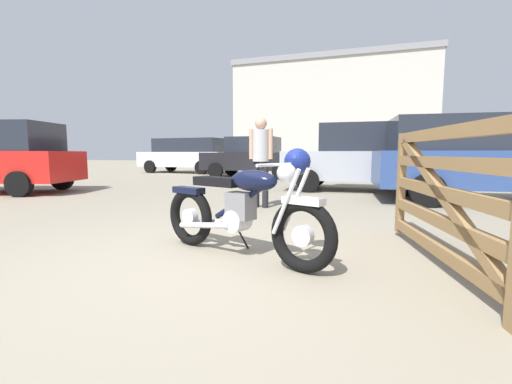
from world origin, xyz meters
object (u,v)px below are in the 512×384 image
blue_hatchback_right (360,157)px  vintage_motorcycle (245,208)px  bystander (261,153)px  timber_gate (459,192)px  white_estate_far (254,157)px  pale_sedan_back (187,154)px  silver_sedan_mid (493,157)px

blue_hatchback_right → vintage_motorcycle: bearing=80.9°
vintage_motorcycle → bystander: 3.20m
timber_gate → bystander: bystander is taller
white_estate_far → pale_sedan_back: bearing=-26.2°
bystander → white_estate_far: size_ratio=0.39×
vintage_motorcycle → timber_gate: size_ratio=0.76×
timber_gate → blue_hatchback_right: size_ratio=0.64×
bystander → white_estate_far: 8.19m
silver_sedan_mid → white_estate_far: bearing=135.4°
blue_hatchback_right → white_estate_far: bearing=-44.6°
timber_gate → white_estate_far: 12.02m
vintage_motorcycle → blue_hatchback_right: size_ratio=0.49×
timber_gate → pale_sedan_back: pale_sedan_back is taller
timber_gate → blue_hatchback_right: bearing=-4.2°
vintage_motorcycle → timber_gate: (1.81, -0.14, 0.21)m
bystander → silver_sedan_mid: bearing=-61.4°
blue_hatchback_right → pale_sedan_back: blue_hatchback_right is taller
blue_hatchback_right → silver_sedan_mid: (2.47, -1.84, 0.02)m
vintage_motorcycle → silver_sedan_mid: (3.85, 4.77, 0.45)m
vintage_motorcycle → pale_sedan_back: pale_sedan_back is taller
blue_hatchback_right → bystander: bearing=63.8°
timber_gate → pale_sedan_back: size_ratio=0.52×
vintage_motorcycle → silver_sedan_mid: silver_sedan_mid is taller
blue_hatchback_right → timber_gate: bearing=96.3°
timber_gate → silver_sedan_mid: (2.04, 4.91, 0.24)m
vintage_motorcycle → pale_sedan_back: size_ratio=0.39×
vintage_motorcycle → pale_sedan_back: bearing=142.0°
vintage_motorcycle → timber_gate: timber_gate is taller
white_estate_far → silver_sedan_mid: 9.03m
vintage_motorcycle → timber_gate: 1.83m
white_estate_far → pale_sedan_back: (-4.14, 2.40, 0.10)m
pale_sedan_back → vintage_motorcycle: bearing=125.3°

